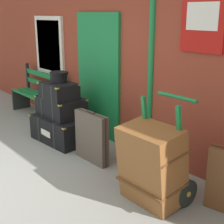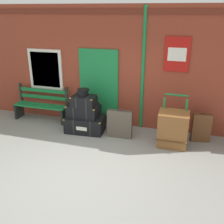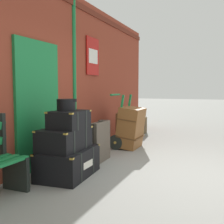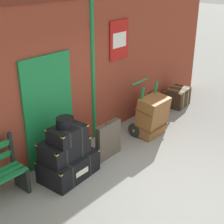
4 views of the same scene
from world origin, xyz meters
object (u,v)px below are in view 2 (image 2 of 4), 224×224
(steamer_trunk_base, at_px, (85,124))
(suitcase_caramel, at_px, (120,124))
(suitcase_cream, at_px, (201,128))
(platform_bench, at_px, (42,105))
(large_brown_trunk, at_px, (173,129))
(round_hatbox, at_px, (83,92))
(porters_trolley, at_px, (173,133))
(steamer_trunk_top, at_px, (84,101))
(steamer_trunk_middle, at_px, (84,110))

(steamer_trunk_base, bearing_deg, suitcase_caramel, -5.63)
(suitcase_cream, bearing_deg, platform_bench, 178.56)
(steamer_trunk_base, bearing_deg, suitcase_cream, 5.31)
(large_brown_trunk, bearing_deg, round_hatbox, 174.32)
(porters_trolley, bearing_deg, steamer_trunk_base, 178.52)
(round_hatbox, distance_m, large_brown_trunk, 2.42)
(steamer_trunk_top, relative_size, suitcase_cream, 0.81)
(steamer_trunk_base, bearing_deg, round_hatbox, 179.11)
(porters_trolley, bearing_deg, steamer_trunk_top, 179.16)
(steamer_trunk_middle, xyz_separation_m, steamer_trunk_top, (0.05, -0.06, 0.29))
(large_brown_trunk, xyz_separation_m, suitcase_cream, (0.65, 0.51, -0.10))
(round_hatbox, height_order, suitcase_cream, round_hatbox)
(suitcase_cream, bearing_deg, suitcase_caramel, -169.37)
(steamer_trunk_top, bearing_deg, platform_bench, 164.92)
(steamer_trunk_middle, xyz_separation_m, suitcase_cream, (3.00, 0.24, -0.22))
(porters_trolley, height_order, suitcase_cream, porters_trolley)
(platform_bench, relative_size, suitcase_caramel, 2.08)
(steamer_trunk_middle, bearing_deg, large_brown_trunk, -6.35)
(suitcase_caramel, bearing_deg, steamer_trunk_base, 174.37)
(steamer_trunk_middle, distance_m, suitcase_cream, 3.01)
(steamer_trunk_base, relative_size, steamer_trunk_middle, 1.29)
(porters_trolley, bearing_deg, steamer_trunk_middle, 177.83)
(round_hatbox, bearing_deg, porters_trolley, -1.47)
(steamer_trunk_base, xyz_separation_m, suitcase_caramel, (0.98, -0.10, 0.15))
(platform_bench, xyz_separation_m, suitcase_cream, (4.48, -0.11, -0.08))
(large_brown_trunk, height_order, suitcase_cream, large_brown_trunk)
(steamer_trunk_middle, height_order, round_hatbox, round_hatbox)
(steamer_trunk_top, xyz_separation_m, porters_trolley, (2.30, -0.03, -0.60))
(porters_trolley, relative_size, large_brown_trunk, 1.30)
(suitcase_cream, bearing_deg, steamer_trunk_top, -174.21)
(large_brown_trunk, xyz_separation_m, suitcase_caramel, (-1.32, 0.13, -0.10))
(steamer_trunk_base, distance_m, large_brown_trunk, 2.32)
(suitcase_cream, height_order, suitcase_caramel, suitcase_caramel)
(steamer_trunk_middle, relative_size, suitcase_cream, 1.08)
(platform_bench, xyz_separation_m, suitcase_caramel, (2.51, -0.48, -0.08))
(steamer_trunk_middle, height_order, steamer_trunk_top, steamer_trunk_top)
(steamer_trunk_top, height_order, porters_trolley, porters_trolley)
(steamer_trunk_top, xyz_separation_m, large_brown_trunk, (2.30, -0.21, -0.41))
(round_hatbox, height_order, porters_trolley, porters_trolley)
(platform_bench, distance_m, large_brown_trunk, 3.87)
(suitcase_cream, xyz_separation_m, suitcase_caramel, (-1.97, -0.37, 0.00))
(steamer_trunk_top, xyz_separation_m, suitcase_caramel, (0.98, -0.07, -0.51))
(platform_bench, relative_size, steamer_trunk_middle, 1.96)
(steamer_trunk_base, height_order, round_hatbox, round_hatbox)
(platform_bench, bearing_deg, steamer_trunk_middle, -13.53)
(steamer_trunk_middle, distance_m, large_brown_trunk, 2.36)
(round_hatbox, xyz_separation_m, large_brown_trunk, (2.33, -0.23, -0.64))
(porters_trolley, bearing_deg, suitcase_caramel, -178.39)
(suitcase_cream, bearing_deg, round_hatbox, -174.76)
(steamer_trunk_base, relative_size, steamer_trunk_top, 1.71)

